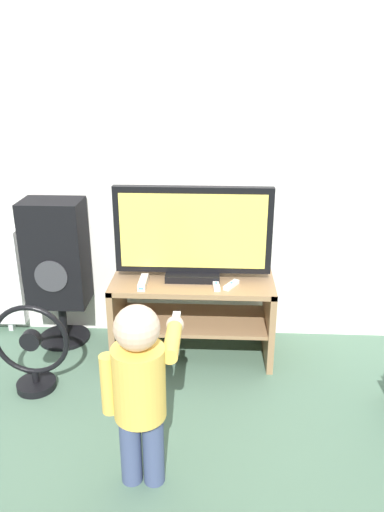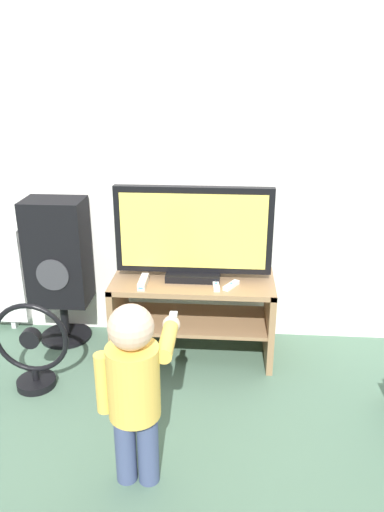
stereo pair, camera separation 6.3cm
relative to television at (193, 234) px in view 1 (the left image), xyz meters
The scene contains 10 objects.
ground_plane 0.80m from the television, 90.00° to the right, with size 16.00×16.00×0.00m, color #4C6B56.
wall_back 0.61m from the television, 90.00° to the left, with size 10.00×0.06×2.60m.
tv_stand 0.44m from the television, 90.00° to the right, with size 0.94×0.43×0.49m.
television is the anchor object (origin of this frame).
game_console 0.39m from the television, 155.15° to the right, with size 0.04×0.17×0.04m.
remote_primary 0.36m from the television, 28.18° to the right, with size 0.09×0.13×0.03m.
remote_secondary 0.31m from the television, 42.49° to the right, with size 0.05×0.13×0.03m.
child 1.08m from the television, 98.71° to the right, with size 0.31×0.47×0.83m.
speaker_tower 0.86m from the television, behind, with size 0.36×0.32×0.92m.
floor_fan 1.08m from the television, 153.16° to the right, with size 0.41×0.21×0.51m.
Camera 1 is at (0.13, -2.44, 1.66)m, focal length 35.00 mm.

